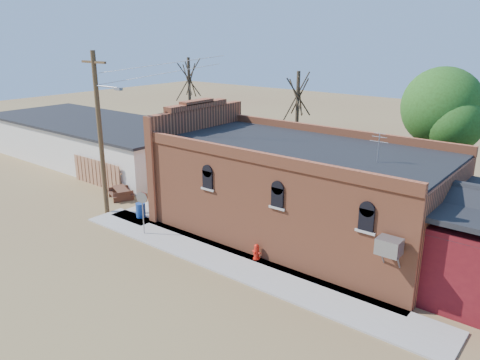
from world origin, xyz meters
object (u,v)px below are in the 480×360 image
Objects in this scene: utility_pole at (100,131)px; fire_hydrant at (257,252)px; brick_bar at (294,189)px; stop_sign at (142,202)px; picnic_table at (121,192)px; trash_barrel at (141,210)px.

utility_pole is 11.10m from fire_hydrant.
stop_sign is at bearing -139.09° from brick_bar.
picnic_table is at bearing 124.13° from utility_pole.
trash_barrel is 3.77m from picnic_table.
fire_hydrant is 8.05m from trash_barrel.
stop_sign is at bearing -163.38° from fire_hydrant.
stop_sign is at bearing -35.91° from trash_barrel.
brick_bar reaches higher than trash_barrel.
brick_bar is 7.35× the size of stop_sign.
fire_hydrant is 0.33× the size of stop_sign.
fire_hydrant is at bearing -0.38° from trash_barrel.
trash_barrel is (-1.86, 1.35, -1.31)m from stop_sign.
fire_hydrant is 6.47m from stop_sign.
picnic_table is (-11.14, -2.29, -1.90)m from brick_bar.
fire_hydrant is at bearing -83.53° from brick_bar.
brick_bar reaches higher than picnic_table.
brick_bar is at bearing 101.30° from fire_hydrant.
fire_hydrant is 0.37× the size of picnic_table.
utility_pole is 11.15× the size of trash_barrel.
stop_sign reaches higher than picnic_table.
picnic_table is at bearing 150.47° from stop_sign.
picnic_table is at bearing 177.87° from fire_hydrant.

